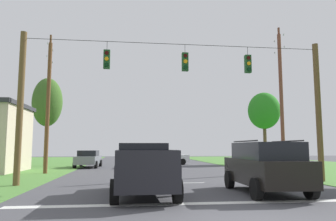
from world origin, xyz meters
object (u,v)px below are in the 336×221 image
object	(u,v)px
suv_black	(265,166)
utility_pole_mid_right	(281,98)
distant_car_far_parked	(168,157)
overhead_signal_span	(178,102)
tree_roadside_far_right	(264,111)
tree_roadside_left	(47,102)
distant_car_oncoming	(88,159)
utility_pole_near_left	(48,102)
pickup_truck	(143,169)
distant_car_crossing_white	(153,159)

from	to	relation	value
suv_black	utility_pole_mid_right	world-z (taller)	utility_pole_mid_right
distant_car_far_parked	utility_pole_mid_right	distance (m)	14.51
overhead_signal_span	tree_roadside_far_right	distance (m)	22.45
overhead_signal_span	tree_roadside_left	bearing A→B (deg)	122.67
tree_roadside_left	tree_roadside_far_right	bearing A→B (deg)	6.20
overhead_signal_span	tree_roadside_left	size ratio (longest dim) A/B	1.84
tree_roadside_far_right	distant_car_oncoming	bearing A→B (deg)	-166.47
suv_black	utility_pole_near_left	bearing A→B (deg)	135.25
suv_black	utility_pole_near_left	size ratio (longest dim) A/B	0.50
pickup_truck	suv_black	bearing A→B (deg)	-1.64
tree_roadside_left	distant_car_crossing_white	bearing A→B (deg)	-19.26
suv_black	distant_car_oncoming	bearing A→B (deg)	116.63
distant_car_crossing_white	utility_pole_mid_right	world-z (taller)	utility_pole_mid_right
distant_car_oncoming	distant_car_far_parked	distance (m)	8.65
suv_black	tree_roadside_left	size ratio (longest dim) A/B	0.57
overhead_signal_span	distant_car_far_parked	distance (m)	18.33
distant_car_oncoming	tree_roadside_left	bearing A→B (deg)	154.72
overhead_signal_span	distant_car_crossing_white	bearing A→B (deg)	91.41
pickup_truck	distant_car_crossing_white	world-z (taller)	pickup_truck
pickup_truck	distant_car_crossing_white	distance (m)	16.17
distant_car_far_parked	utility_pole_mid_right	bearing A→B (deg)	-60.00
pickup_truck	distant_car_crossing_white	bearing A→B (deg)	84.28
utility_pole_mid_right	overhead_signal_span	bearing A→B (deg)	-144.73
pickup_truck	utility_pole_near_left	world-z (taller)	utility_pole_near_left
tree_roadside_far_right	pickup_truck	bearing A→B (deg)	-123.46
distant_car_crossing_white	distant_car_far_parked	size ratio (longest dim) A/B	1.01
utility_pole_mid_right	distant_car_oncoming	bearing A→B (deg)	151.43
utility_pole_near_left	tree_roadside_far_right	world-z (taller)	utility_pole_near_left
pickup_truck	utility_pole_near_left	bearing A→B (deg)	119.84
overhead_signal_span	pickup_truck	distance (m)	5.13
pickup_truck	tree_roadside_far_right	size ratio (longest dim) A/B	0.68
utility_pole_near_left	utility_pole_mid_right	bearing A→B (deg)	-3.65
overhead_signal_span	distant_car_far_parked	size ratio (longest dim) A/B	3.53
utility_pole_mid_right	tree_roadside_far_right	world-z (taller)	utility_pole_mid_right
distant_car_oncoming	tree_roadside_far_right	bearing A→B (deg)	13.53
pickup_truck	distant_car_far_parked	size ratio (longest dim) A/B	1.23
distant_car_crossing_white	tree_roadside_left	world-z (taller)	tree_roadside_left
suv_black	distant_car_far_parked	size ratio (longest dim) A/B	1.10
distant_car_crossing_white	distant_car_oncoming	distance (m)	5.88
overhead_signal_span	tree_roadside_far_right	bearing A→B (deg)	55.57
overhead_signal_span	pickup_truck	xyz separation A→B (m)	(-1.92, -3.59, -3.12)
overhead_signal_span	distant_car_oncoming	size ratio (longest dim) A/B	3.53
pickup_truck	utility_pole_mid_right	bearing A→B (deg)	42.62
distant_car_crossing_white	distant_car_far_parked	bearing A→B (deg)	70.07
utility_pole_mid_right	suv_black	bearing A→B (deg)	-120.17
suv_black	tree_roadside_left	xyz separation A→B (m)	(-13.11, 19.70, 5.02)
tree_roadside_far_right	tree_roadside_left	bearing A→B (deg)	-173.80
pickup_truck	distant_car_far_parked	world-z (taller)	pickup_truck
suv_black	utility_pole_mid_right	bearing A→B (deg)	59.83
distant_car_far_parked	utility_pole_near_left	size ratio (longest dim) A/B	0.45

